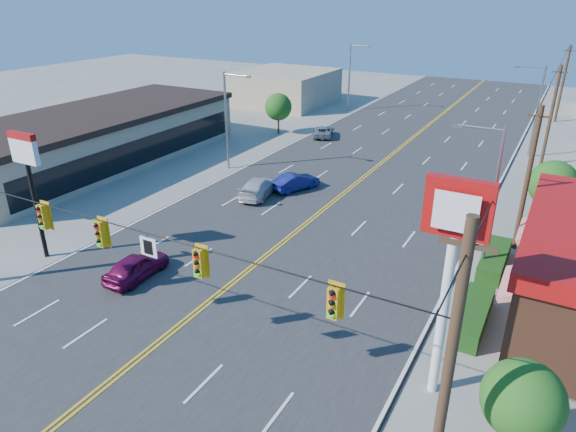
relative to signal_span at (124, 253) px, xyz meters
The scene contains 21 objects.
ground 4.89m from the signal_span, ahead, with size 160.00×160.00×0.00m, color gray.
road 20.58m from the signal_span, 89.66° to the left, with size 20.00×120.00×0.06m, color #2D2D30.
signal_span is the anchor object (origin of this frame).
kfc_pylon 11.87m from the signal_span, 19.78° to the left, with size 2.20×0.36×8.50m.
strip_mall 28.46m from the signal_span, 140.56° to the left, with size 10.40×26.40×4.40m.
pizza_hut_sign 11.60m from the signal_span, 159.81° to the left, with size 1.90×0.30×6.85m.
streetlight_se 17.76m from the signal_span, 52.06° to the left, with size 2.55×0.25×8.00m.
streetlight_ne 39.54m from the signal_span, 73.98° to the left, with size 2.55×0.25×8.00m.
streetlight_sw 24.46m from the signal_span, 115.88° to the left, with size 2.55×0.25×8.00m.
streetlight_nw 49.17m from the signal_span, 102.54° to the left, with size 2.55×0.25×8.00m.
utility_pole_near 21.82m from the signal_span, 55.61° to the left, with size 0.28×0.28×8.40m, color #47301E.
utility_pole_mid 38.06m from the signal_span, 71.11° to the left, with size 0.28×0.28×8.40m, color #47301E.
utility_pole_far 55.39m from the signal_span, 77.15° to the left, with size 0.28×0.28×8.40m, color #47301E.
tree_kfc_rear 25.95m from the signal_span, 58.24° to the left, with size 2.94×2.94×4.41m.
tree_kfc_front 14.46m from the signal_span, ahead, with size 2.52×2.52×3.78m.
tree_west 36.42m from the signal_span, 110.75° to the left, with size 2.80×2.80×4.20m.
bld_west_far 52.03m from the signal_span, 112.50° to the left, with size 11.00×12.00×4.20m, color tan.
car_magenta 7.82m from the signal_span, 134.30° to the left, with size 1.55×3.85×1.31m, color maroon.
car_blue 20.83m from the signal_span, 99.59° to the left, with size 1.32×3.78×1.25m, color navy.
car_white 18.92m from the signal_span, 106.30° to the left, with size 1.85×4.56×1.32m, color #BABABA.
car_silver 36.06m from the signal_span, 103.09° to the left, with size 1.79×3.89×1.08m, color #9D9EA2.
Camera 1 is at (13.54, -11.94, 13.95)m, focal length 32.00 mm.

